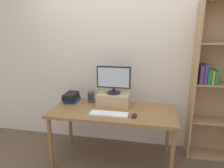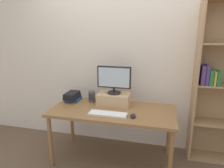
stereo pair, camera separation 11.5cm
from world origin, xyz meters
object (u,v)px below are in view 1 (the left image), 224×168
(desk_speaker, at_px, (91,97))
(book_stack, at_px, (71,97))
(keyboard, at_px, (109,114))
(riser_box, at_px, (114,99))
(computer_mouse, at_px, (134,115))
(desk, at_px, (113,115))
(bookshelf_unit, at_px, (222,83))
(computer_monitor, at_px, (114,79))

(desk_speaker, bearing_deg, book_stack, -173.27)
(desk_speaker, bearing_deg, keyboard, -49.53)
(riser_box, relative_size, book_stack, 1.66)
(computer_mouse, bearing_deg, riser_box, 130.77)
(desk, distance_m, bookshelf_unit, 1.44)
(computer_monitor, bearing_deg, book_stack, -179.58)
(bookshelf_unit, distance_m, riser_box, 1.40)
(desk, xyz_separation_m, computer_mouse, (0.28, -0.17, 0.09))
(riser_box, height_order, book_stack, riser_box)
(bookshelf_unit, height_order, desk_speaker, bookshelf_unit)
(computer_mouse, xyz_separation_m, desk_speaker, (-0.63, 0.38, 0.06))
(riser_box, height_order, desk_speaker, same)
(computer_monitor, xyz_separation_m, computer_mouse, (0.31, -0.35, -0.33))
(keyboard, bearing_deg, book_stack, 149.51)
(bookshelf_unit, distance_m, computer_monitor, 1.38)
(bookshelf_unit, relative_size, computer_mouse, 19.32)
(desk, relative_size, computer_mouse, 14.70)
(keyboard, bearing_deg, computer_mouse, 1.83)
(bookshelf_unit, distance_m, desk_speaker, 1.71)
(computer_monitor, distance_m, computer_mouse, 0.57)
(desk, height_order, book_stack, book_stack)
(computer_monitor, distance_m, book_stack, 0.66)
(book_stack, bearing_deg, computer_monitor, 0.42)
(bookshelf_unit, bearing_deg, desk_speaker, -174.19)
(computer_mouse, distance_m, desk_speaker, 0.74)
(riser_box, xyz_separation_m, desk_speaker, (-0.32, 0.03, -0.00))
(bookshelf_unit, bearing_deg, riser_box, -171.73)
(book_stack, bearing_deg, desk_speaker, 6.73)
(computer_monitor, height_order, book_stack, computer_monitor)
(riser_box, relative_size, computer_mouse, 4.01)
(book_stack, distance_m, desk_speaker, 0.28)
(riser_box, bearing_deg, keyboard, -87.96)
(riser_box, bearing_deg, computer_mouse, -49.23)
(keyboard, relative_size, book_stack, 1.81)
(desk, relative_size, keyboard, 3.38)
(riser_box, distance_m, desk_speaker, 0.32)
(book_stack, relative_size, desk_speaker, 1.65)
(keyboard, bearing_deg, bookshelf_unit, 22.65)
(bookshelf_unit, relative_size, book_stack, 8.01)
(riser_box, distance_m, book_stack, 0.60)
(desk_speaker, bearing_deg, computer_mouse, -31.34)
(bookshelf_unit, xyz_separation_m, keyboard, (-1.35, -0.56, -0.29))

